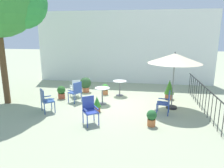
% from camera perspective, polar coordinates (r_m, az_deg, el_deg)
% --- Properties ---
extents(ground_plane, '(60.00, 60.00, 0.00)m').
position_cam_1_polar(ground_plane, '(9.09, 0.24, -5.62)').
color(ground_plane, '#A0A685').
extents(villa_facade, '(10.77, 0.30, 4.33)m').
position_cam_1_polar(villa_facade, '(12.86, 3.14, 9.93)').
color(villa_facade, white).
rests_on(villa_facade, ground).
extents(terrace_railing, '(0.03, 5.15, 1.01)m').
position_cam_1_polar(terrace_railing, '(9.11, 23.54, -2.26)').
color(terrace_railing, black).
rests_on(terrace_railing, ground).
extents(patio_umbrella_0, '(2.10, 2.10, 2.32)m').
position_cam_1_polar(patio_umbrella_0, '(8.52, 16.85, 6.64)').
color(patio_umbrella_0, '#2D2D2D').
rests_on(patio_umbrella_0, ground).
extents(cafe_table_0, '(0.65, 0.65, 0.73)m').
position_cam_1_polar(cafe_table_0, '(9.02, -2.69, -2.44)').
color(cafe_table_0, silver).
rests_on(cafe_table_0, ground).
extents(cafe_table_1, '(0.67, 0.67, 0.74)m').
position_cam_1_polar(cafe_table_1, '(10.24, 2.14, -0.39)').
color(cafe_table_1, silver).
rests_on(cafe_table_1, ground).
extents(patio_chair_0, '(0.60, 0.60, 0.84)m').
position_cam_1_polar(patio_chair_0, '(10.19, -9.96, -0.80)').
color(patio_chair_0, white).
rests_on(patio_chair_0, ground).
extents(patio_chair_1, '(0.65, 0.65, 0.93)m').
position_cam_1_polar(patio_chair_1, '(8.45, -17.80, -3.97)').
color(patio_chair_1, '#2B4C8F').
rests_on(patio_chair_1, ground).
extents(patio_chair_2, '(0.63, 0.64, 0.93)m').
position_cam_1_polar(patio_chair_2, '(7.13, -6.16, -6.74)').
color(patio_chair_2, '#3045A2').
rests_on(patio_chair_2, ground).
extents(patio_chair_3, '(0.53, 0.50, 0.91)m').
position_cam_1_polar(patio_chair_3, '(8.13, 14.51, -4.65)').
color(patio_chair_3, '#263F90').
rests_on(patio_chair_3, ground).
extents(patio_chair_4, '(0.60, 0.63, 0.93)m').
position_cam_1_polar(patio_chair_4, '(9.35, -9.85, -1.84)').
color(patio_chair_4, '#324F9F').
rests_on(patio_chair_4, ground).
extents(potted_plant_0, '(0.33, 0.33, 0.54)m').
position_cam_1_polar(potted_plant_0, '(10.46, -1.93, -1.38)').
color(potted_plant_0, '#C77443').
rests_on(potted_plant_0, ground).
extents(potted_plant_1, '(0.39, 0.39, 0.61)m').
position_cam_1_polar(potted_plant_1, '(10.09, -13.73, -2.11)').
color(potted_plant_1, '#B45337').
rests_on(potted_plant_1, ground).
extents(potted_plant_2, '(0.59, 0.59, 0.79)m').
position_cam_1_polar(potted_plant_2, '(10.95, -7.25, 0.06)').
color(potted_plant_2, '#C56844').
rests_on(potted_plant_2, ground).
extents(potted_plant_3, '(0.34, 0.36, 0.55)m').
position_cam_1_polar(potted_plant_3, '(7.09, 10.82, -8.95)').
color(potted_plant_3, '#CB703D').
rests_on(potted_plant_3, ground).
extents(potted_plant_4, '(0.32, 0.32, 0.64)m').
position_cam_1_polar(potted_plant_4, '(8.16, -4.13, -5.38)').
color(potted_plant_4, brown).
rests_on(potted_plant_4, ground).
extents(potted_plant_5, '(0.45, 0.45, 0.93)m').
position_cam_1_polar(potted_plant_5, '(10.04, 15.46, -1.28)').
color(potted_plant_5, '#9F5433').
rests_on(potted_plant_5, ground).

